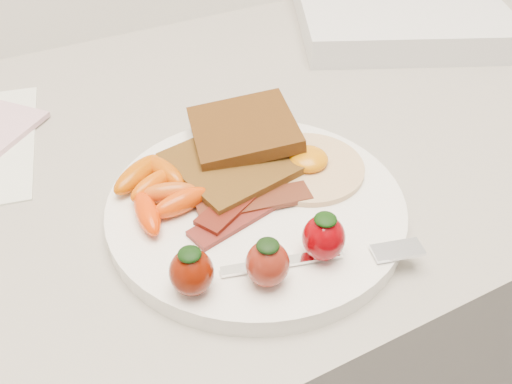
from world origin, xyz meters
name	(u,v)px	position (x,y,z in m)	size (l,w,h in m)	color
counter	(221,373)	(0.00, 1.70, 0.45)	(2.00, 0.60, 0.90)	gray
plate	(256,208)	(-0.01, 1.57, 0.91)	(0.27, 0.27, 0.02)	white
toast_lower	(232,165)	(-0.01, 1.62, 0.93)	(0.11, 0.11, 0.01)	#44250F
toast_upper	(244,129)	(0.02, 1.65, 0.94)	(0.10, 0.10, 0.01)	black
fried_egg	(307,165)	(0.06, 1.59, 0.92)	(0.14, 0.14, 0.02)	beige
bacon_strips	(246,204)	(-0.02, 1.56, 0.92)	(0.12, 0.08, 0.01)	#40110E
baby_carrots	(157,189)	(-0.08, 1.61, 0.93)	(0.08, 0.11, 0.02)	#D75001
strawberries	(264,256)	(-0.04, 1.49, 0.94)	(0.14, 0.05, 0.04)	#601102
fork	(335,257)	(0.02, 1.47, 0.92)	(0.16, 0.07, 0.00)	white
appliance	(401,17)	(0.37, 1.82, 0.92)	(0.29, 0.23, 0.04)	silver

